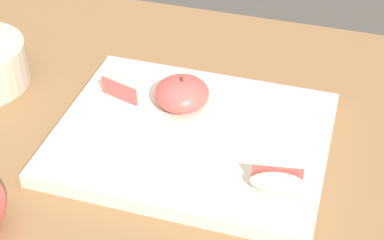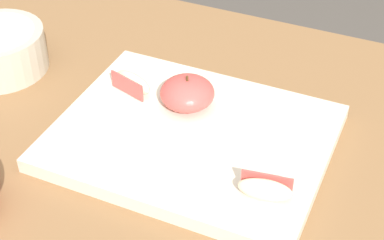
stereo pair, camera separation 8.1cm
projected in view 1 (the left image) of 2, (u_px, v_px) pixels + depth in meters
name	position (u px, v px, depth m)	size (l,w,h in m)	color
dining_table	(142.00, 198.00, 0.90)	(1.28, 0.78, 0.75)	brown
cutting_board	(192.00, 137.00, 0.83)	(0.37, 0.29, 0.02)	beige
apple_half_skin_up	(182.00, 93.00, 0.85)	(0.08, 0.08, 0.05)	#D14C47
apple_wedge_front	(277.00, 182.00, 0.72)	(0.07, 0.03, 0.03)	beige
apple_wedge_right	(124.00, 87.00, 0.87)	(0.07, 0.04, 0.03)	beige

